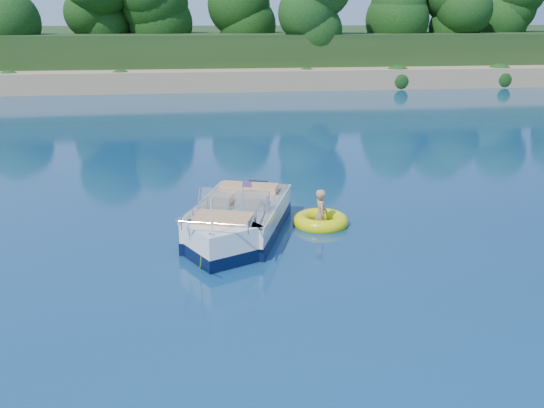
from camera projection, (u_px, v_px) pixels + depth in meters
The scene contains 6 objects.
ground at pixel (286, 292), 12.29m from camera, with size 160.00×160.00×0.00m, color #0B284E.
shoreline at pixel (199, 55), 72.31m from camera, with size 170.00×59.00×6.00m.
treeline at pixel (205, 14), 49.44m from camera, with size 150.00×7.12×8.19m.
motorboat at pixel (237, 223), 15.26m from camera, with size 3.16×5.47×1.89m.
tow_tube at pixel (321, 221), 16.24m from camera, with size 1.88×1.88×0.39m.
boy at pixel (320, 225), 16.23m from camera, with size 0.53×0.35×1.45m, color tan.
Camera 1 is at (-1.86, -11.05, 5.34)m, focal length 40.00 mm.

